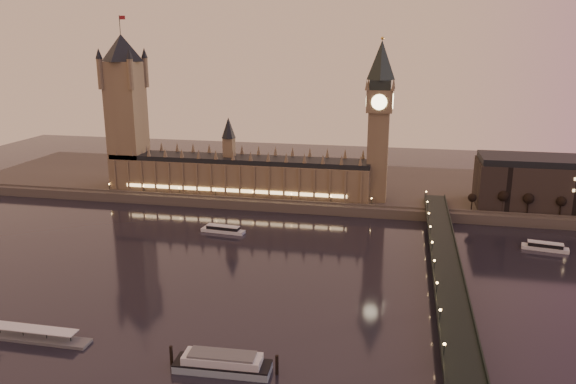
# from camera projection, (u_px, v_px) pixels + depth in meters

# --- Properties ---
(ground) EXTENTS (700.00, 700.00, 0.00)m
(ground) POSITION_uv_depth(u_px,v_px,m) (247.00, 274.00, 267.19)
(ground) COLOR black
(ground) RESTS_ON ground
(far_embankment) EXTENTS (560.00, 130.00, 6.00)m
(far_embankment) POSITION_uv_depth(u_px,v_px,m) (346.00, 186.00, 416.56)
(far_embankment) COLOR #423D35
(far_embankment) RESTS_ON ground
(palace_of_westminster) EXTENTS (180.00, 26.62, 52.00)m
(palace_of_westminster) POSITION_uv_depth(u_px,v_px,m) (238.00, 170.00, 383.86)
(palace_of_westminster) COLOR brown
(palace_of_westminster) RESTS_ON ground
(victoria_tower) EXTENTS (31.68, 31.68, 118.00)m
(victoria_tower) POSITION_uv_depth(u_px,v_px,m) (126.00, 103.00, 388.12)
(victoria_tower) COLOR brown
(victoria_tower) RESTS_ON ground
(big_ben) EXTENTS (17.68, 17.68, 104.00)m
(big_ben) POSITION_uv_depth(u_px,v_px,m) (379.00, 112.00, 354.43)
(big_ben) COLOR brown
(big_ben) RESTS_ON ground
(westminster_bridge) EXTENTS (13.20, 260.00, 15.30)m
(westminster_bridge) POSITION_uv_depth(u_px,v_px,m) (446.00, 279.00, 247.78)
(westminster_bridge) COLOR black
(westminster_bridge) RESTS_ON ground
(bare_tree_0) EXTENTS (5.70, 5.70, 11.60)m
(bare_tree_0) POSITION_uv_depth(u_px,v_px,m) (475.00, 197.00, 343.96)
(bare_tree_0) COLOR black
(bare_tree_0) RESTS_ON ground
(bare_tree_1) EXTENTS (5.70, 5.70, 11.60)m
(bare_tree_1) POSITION_uv_depth(u_px,v_px,m) (502.00, 199.00, 340.82)
(bare_tree_1) COLOR black
(bare_tree_1) RESTS_ON ground
(bare_tree_2) EXTENTS (5.70, 5.70, 11.60)m
(bare_tree_2) POSITION_uv_depth(u_px,v_px,m) (530.00, 200.00, 337.68)
(bare_tree_2) COLOR black
(bare_tree_2) RESTS_ON ground
(bare_tree_3) EXTENTS (5.70, 5.70, 11.60)m
(bare_tree_3) POSITION_uv_depth(u_px,v_px,m) (559.00, 202.00, 334.54)
(bare_tree_3) COLOR black
(bare_tree_3) RESTS_ON ground
(cruise_boat_a) EXTENTS (26.32, 8.10, 4.14)m
(cruise_boat_a) POSITION_uv_depth(u_px,v_px,m) (223.00, 229.00, 324.74)
(cruise_boat_a) COLOR silver
(cruise_boat_a) RESTS_ON ground
(cruise_boat_b) EXTENTS (23.80, 9.61, 4.28)m
(cruise_boat_b) POSITION_uv_depth(u_px,v_px,m) (545.00, 247.00, 297.14)
(cruise_boat_b) COLOR silver
(cruise_boat_b) RESTS_ON ground
(moored_barge) EXTENTS (37.74, 10.61, 6.92)m
(moored_barge) POSITION_uv_depth(u_px,v_px,m) (222.00, 363.00, 187.69)
(moored_barge) COLOR #889FAD
(moored_barge) RESTS_ON ground
(pontoon_pier) EXTENTS (41.18, 6.86, 10.98)m
(pontoon_pier) POSITION_uv_depth(u_px,v_px,m) (37.00, 337.00, 207.61)
(pontoon_pier) COLOR #595B5E
(pontoon_pier) RESTS_ON ground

